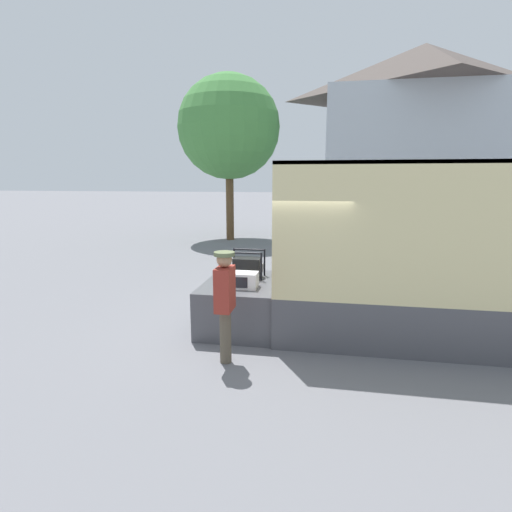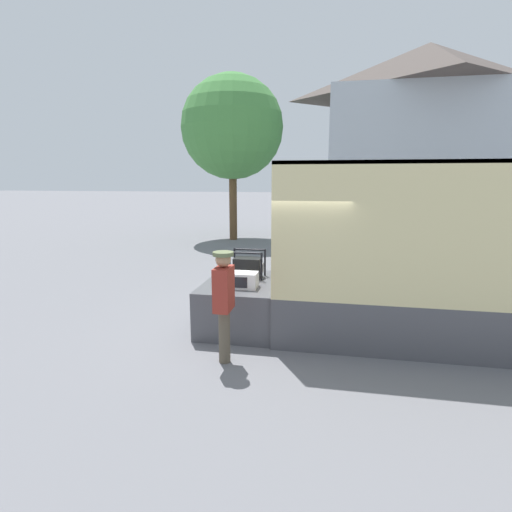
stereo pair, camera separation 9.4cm
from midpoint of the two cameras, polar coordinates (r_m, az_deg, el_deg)
The scene contains 8 objects.
ground_plane at distance 7.89m, azimuth 2.92°, elevation -10.12°, with size 160.00×160.00×0.00m, color slate.
box_truck at distance 8.16m, azimuth 32.28°, elevation -3.96°, with size 6.89×2.13×3.11m.
tailgate_deck at distance 7.86m, azimuth -2.25°, elevation -6.78°, with size 1.43×2.02×0.89m, color #4C4C51.
microwave at distance 7.27m, azimuth -2.20°, elevation -3.46°, with size 0.52×0.37×0.28m.
portable_generator at distance 8.01m, azimuth -1.46°, elevation -1.60°, with size 0.67×0.43×0.55m.
worker_person at distance 6.13m, azimuth -4.91°, elevation -5.63°, with size 0.32×0.44×1.76m.
house_backdrop at distance 20.14m, azimuth 22.12°, elevation 14.61°, with size 8.67×7.71×8.62m.
street_tree at distance 18.98m, azimuth -4.03°, elevation 17.81°, with size 4.63×4.63×7.44m.
Camera 1 is at (0.86, -7.32, 2.83)m, focal length 28.00 mm.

